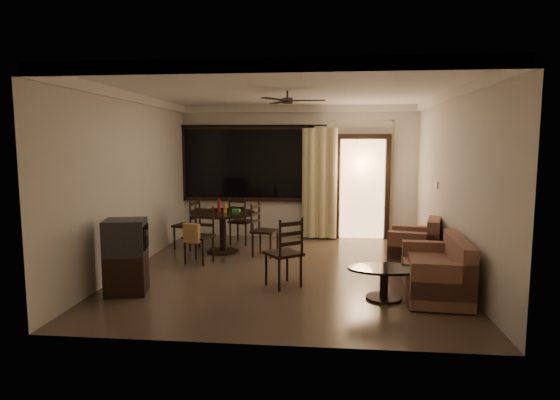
# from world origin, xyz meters

# --- Properties ---
(ground) EXTENTS (5.50, 5.50, 0.00)m
(ground) POSITION_xyz_m (0.00, 0.00, 0.00)
(ground) COLOR #7F6651
(ground) RESTS_ON ground
(room_shell) EXTENTS (5.50, 6.70, 5.50)m
(room_shell) POSITION_xyz_m (0.59, 1.77, 1.83)
(room_shell) COLOR beige
(room_shell) RESTS_ON ground
(dining_table) EXTENTS (1.20, 1.20, 0.97)m
(dining_table) POSITION_xyz_m (-1.29, 1.18, 0.59)
(dining_table) COLOR black
(dining_table) RESTS_ON ground
(dining_chair_west) EXTENTS (0.52, 0.52, 0.95)m
(dining_chair_west) POSITION_xyz_m (-2.04, 1.40, 0.28)
(dining_chair_west) COLOR black
(dining_chair_west) RESTS_ON ground
(dining_chair_east) EXTENTS (0.52, 0.52, 0.95)m
(dining_chair_east) POSITION_xyz_m (-0.49, 0.96, 0.28)
(dining_chair_east) COLOR black
(dining_chair_east) RESTS_ON ground
(dining_chair_south) EXTENTS (0.52, 0.56, 0.95)m
(dining_chair_south) POSITION_xyz_m (-1.52, 0.36, 0.31)
(dining_chair_south) COLOR black
(dining_chair_south) RESTS_ON ground
(dining_chair_north) EXTENTS (0.52, 0.52, 0.95)m
(dining_chair_north) POSITION_xyz_m (-1.09, 1.94, 0.28)
(dining_chair_north) COLOR black
(dining_chair_north) RESTS_ON ground
(tv_cabinet) EXTENTS (0.62, 0.58, 1.01)m
(tv_cabinet) POSITION_xyz_m (-2.05, -1.32, 0.51)
(tv_cabinet) COLOR black
(tv_cabinet) RESTS_ON ground
(sofa) EXTENTS (0.86, 1.48, 0.76)m
(sofa) POSITION_xyz_m (2.11, -0.99, 0.30)
(sofa) COLOR #4D3024
(sofa) RESTS_ON ground
(armchair) EXTENTS (0.95, 0.95, 0.78)m
(armchair) POSITION_xyz_m (2.10, 0.51, 0.32)
(armchair) COLOR #4D3024
(armchair) RESTS_ON ground
(coffee_table) EXTENTS (0.95, 0.57, 0.42)m
(coffee_table) POSITION_xyz_m (1.36, -1.21, 0.28)
(coffee_table) COLOR black
(coffee_table) RESTS_ON ground
(side_chair) EXTENTS (0.62, 0.62, 0.99)m
(side_chair) POSITION_xyz_m (0.02, -0.79, 0.30)
(side_chair) COLOR black
(side_chair) RESTS_ON ground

